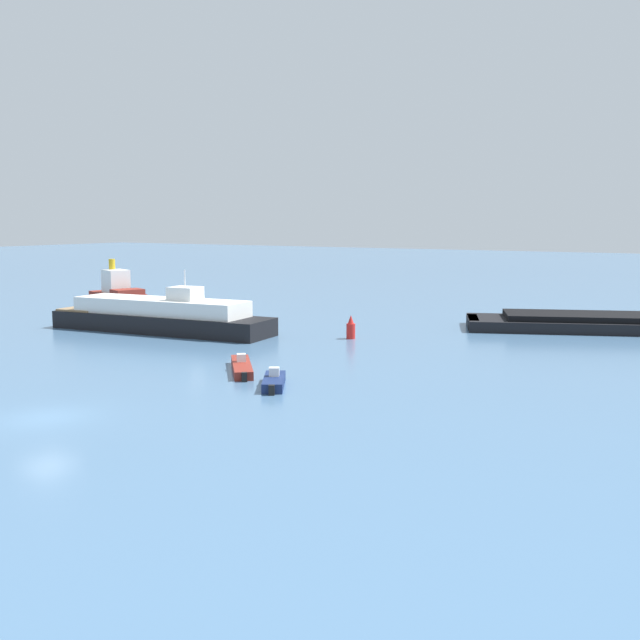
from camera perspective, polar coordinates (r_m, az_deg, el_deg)
ground_plane at (r=37.95m, az=-20.27°, el=-7.06°), size 400.00×400.00×0.00m
small_motorboat at (r=46.44m, az=-6.03°, el=-3.60°), size 4.53×5.16×1.04m
white_riverboat at (r=63.79m, az=-12.11°, el=0.29°), size 20.26×6.45×5.29m
fishing_skiff at (r=42.09m, az=-3.56°, el=-4.73°), size 2.93×3.89×1.05m
tugboat at (r=88.10m, az=-15.27°, el=2.15°), size 8.98×6.34×4.87m
channel_buoy_red at (r=58.76m, az=2.38°, el=-0.66°), size 0.70×0.70×1.90m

